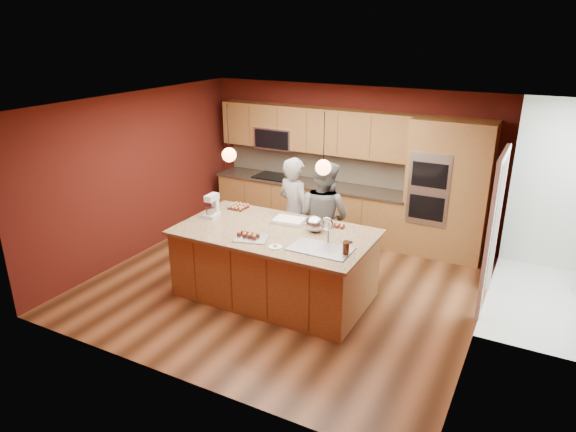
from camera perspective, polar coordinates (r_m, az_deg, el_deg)
The scene contains 24 objects.
floor at distance 7.83m, azimuth -0.34°, elevation -7.57°, with size 5.50×5.50×0.00m, color #412412.
ceiling at distance 6.98m, azimuth -0.39°, elevation 12.37°, with size 5.50×5.50×0.00m, color white.
wall_back at distance 9.48m, azimuth 6.80°, elevation 6.10°, with size 5.50×5.50×0.00m, color #4F1711.
wall_front at distance 5.39m, azimuth -13.05°, elevation -5.81°, with size 5.50×5.50×0.00m, color #4F1711.
wall_left at distance 8.87m, azimuth -16.28°, elevation 4.40°, with size 5.00×5.00×0.00m, color #4F1711.
wall_right at distance 6.55m, azimuth 21.40°, elevation -1.91°, with size 5.00×5.00×0.00m, color #4F1711.
cabinet_run at distance 9.61m, azimuth 2.38°, elevation 4.17°, with size 3.74×0.64×2.30m.
oven_column at distance 8.78m, azimuth 17.30°, elevation 2.78°, with size 1.30×0.62×2.30m.
doorway_trim at distance 7.40m, azimuth 21.76°, elevation -1.91°, with size 0.08×1.11×2.20m, color silver, non-canonical shape.
pendant_left at distance 7.17m, azimuth -6.56°, elevation 6.80°, with size 0.20×0.20×0.80m.
pendant_right at distance 6.50m, azimuth 3.95°, elevation 5.45°, with size 0.20×0.20×0.80m.
island at distance 7.31m, azimuth -1.36°, elevation -5.24°, with size 2.73×1.52×1.38m.
person_left at distance 8.08m, azimuth 0.71°, elevation 0.33°, with size 0.66×0.43×1.80m, color black.
person_right at distance 7.88m, azimuth 3.93°, elevation -0.18°, with size 0.88×0.69×1.82m, color slate.
stand_mixer at distance 7.67m, azimuth -8.44°, elevation 0.97°, with size 0.19×0.26×0.34m.
sheet_cake at distance 7.43m, azimuth 0.12°, elevation -0.49°, with size 0.52×0.41×0.05m.
cooling_rack at distance 6.86m, azimuth -4.13°, elevation -2.50°, with size 0.44×0.31×0.02m, color #B9BDC2.
mixing_bowl at distance 7.07m, azimuth 3.01°, elevation -0.86°, with size 0.28×0.28×0.24m, color silver.
plate at distance 6.59m, azimuth -1.43°, elevation -3.46°, with size 0.18×0.18×0.01m, color white.
tumbler at distance 6.41m, azimuth 6.44°, elevation -3.61°, with size 0.08×0.08×0.16m, color #3A1A0D.
phone at distance 6.80m, azimuth 6.67°, elevation -2.85°, with size 0.12×0.06×0.01m, color black.
cupcakes_left at distance 8.00m, azimuth -5.53°, elevation 1.05°, with size 0.28×0.28×0.06m, color #B1754F, non-canonical shape.
cupcakes_rack at distance 6.88m, azimuth -4.43°, elevation -2.03°, with size 0.32×0.16×0.07m, color #B1754F, non-canonical shape.
cupcakes_right at distance 7.26m, azimuth 5.56°, elevation -1.04°, with size 0.21×0.14×0.06m, color #B1754F, non-canonical shape.
Camera 1 is at (3.26, -6.09, 3.69)m, focal length 32.00 mm.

